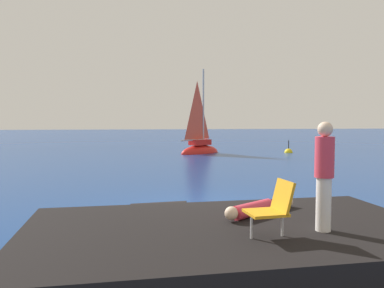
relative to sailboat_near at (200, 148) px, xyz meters
The scene contains 9 objects.
ground_plane 16.22m from the sailboat_near, 98.45° to the right, with size 160.00×160.00×0.00m, color navy.
shore_ledge 19.86m from the sailboat_near, 97.31° to the right, with size 6.36×3.56×0.62m, color black.
boulder_seaward 17.56m from the sailboat_near, 90.18° to the right, with size 1.17×0.94×0.64m, color black.
boulder_inland 17.74m from the sailboat_near, 101.75° to the right, with size 1.28×1.03×0.71m, color black.
sailboat_near is the anchor object (origin of this frame).
person_sunbather 19.19m from the sailboat_near, 95.69° to the right, with size 1.51×1.13×0.25m.
person_standing 20.21m from the sailboat_near, 93.47° to the right, with size 0.28×0.28×1.62m.
beach_chair 20.45m from the sailboat_near, 95.79° to the right, with size 0.65×0.54×0.80m.
marker_buoy 6.13m from the sailboat_near, ahead, with size 0.56×0.56×1.13m.
Camera 1 is at (-1.50, -9.41, 2.27)m, focal length 35.93 mm.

